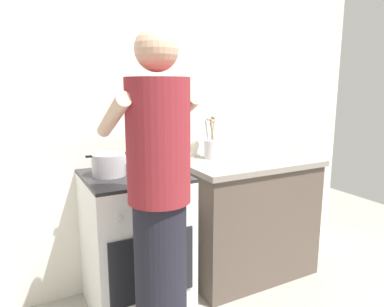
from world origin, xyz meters
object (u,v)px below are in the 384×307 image
utensil_crock (211,145)px  person (159,208)px  mixing_bowl (156,165)px  pot (109,165)px  stove_range (136,242)px

utensil_crock → person: (-0.73, -0.74, -0.14)m
mixing_bowl → utensil_crock: bearing=22.1°
utensil_crock → pot: bearing=-169.6°
stove_range → pot: (-0.14, 0.04, 0.52)m
stove_range → utensil_crock: utensil_crock is taller
pot → mixing_bowl: pot is taller
stove_range → utensil_crock: 0.89m
pot → utensil_crock: utensil_crock is taller
mixing_bowl → utensil_crock: 0.58m
pot → utensil_crock: bearing=10.4°
pot → mixing_bowl: (0.28, -0.07, -0.02)m
stove_range → mixing_bowl: (0.14, -0.03, 0.50)m
stove_range → person: 0.68m
pot → utensil_crock: (0.81, 0.15, 0.03)m
stove_range → pot: size_ratio=3.35×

